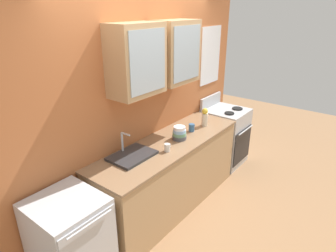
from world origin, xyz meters
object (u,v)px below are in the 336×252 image
stove_range (225,136)px  sink_faucet (132,155)px  bowl_stack (179,133)px  cup_near_bowls (192,128)px  vase (205,117)px  cup_near_sink (167,147)px  dishwasher (71,243)px

stove_range → sink_faucet: (-2.00, 0.10, 0.46)m
bowl_stack → cup_near_bowls: 0.29m
vase → stove_range: bearing=4.2°
vase → cup_near_sink: vase is taller
stove_range → bowl_stack: 1.41m
cup_near_bowls → dishwasher: cup_near_bowls is taller
vase → dishwasher: size_ratio=0.27×
stove_range → bowl_stack: bearing=-178.3°
stove_range → bowl_stack: stove_range is taller
stove_range → cup_near_bowls: stove_range is taller
sink_faucet → cup_near_sink: size_ratio=4.80×
sink_faucet → cup_near_sink: bearing=-33.1°
stove_range → bowl_stack: (-1.31, -0.04, 0.52)m
stove_range → cup_near_sink: size_ratio=10.76×
bowl_stack → cup_near_sink: bearing=-166.5°
sink_faucet → cup_near_sink: (0.34, -0.22, 0.03)m
cup_near_bowls → vase: bearing=-6.5°
bowl_stack → vase: bearing=-1.7°
bowl_stack → dishwasher: bearing=178.7°
stove_range → bowl_stack: size_ratio=6.17×
sink_faucet → bowl_stack: (0.68, -0.14, 0.05)m
vase → cup_near_bowls: bearing=173.5°
sink_faucet → cup_near_bowls: (0.97, -0.12, 0.03)m
stove_range → vase: size_ratio=4.43×
cup_near_sink → stove_range: bearing=4.2°
bowl_stack → cup_near_bowls: size_ratio=1.57×
stove_range → cup_near_bowls: size_ratio=9.67×
bowl_stack → cup_near_sink: (-0.34, -0.08, -0.03)m
bowl_stack → cup_near_sink: bowl_stack is taller
cup_near_sink → dishwasher: (-1.24, 0.12, -0.50)m
cup_near_bowls → dishwasher: (-1.88, 0.02, -0.50)m
cup_near_sink → cup_near_bowls: (0.64, 0.10, 0.00)m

